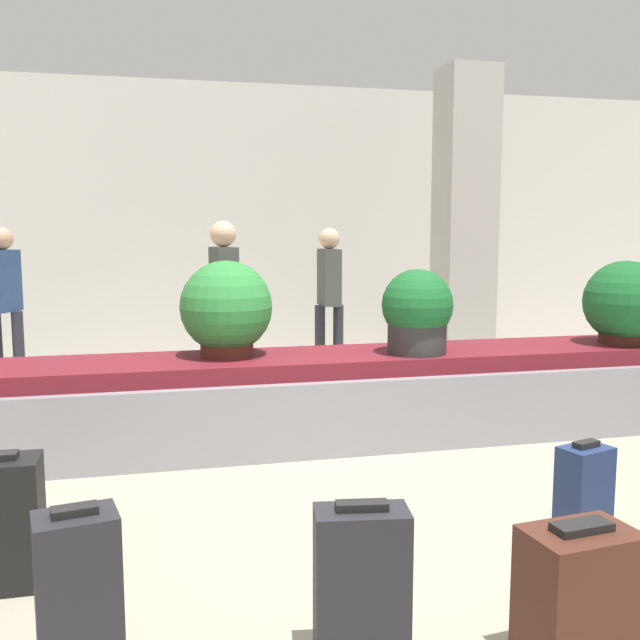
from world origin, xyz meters
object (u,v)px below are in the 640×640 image
object	(u,v)px
potted_plant_0	(417,312)
traveler_2	(329,289)
suitcase_7	(578,596)
suitcase_2	(584,498)
suitcase_0	(78,591)
traveler_0	(5,294)
traveler_1	(224,297)
suitcase_3	(361,585)
pillar	(464,224)
potted_plant_1	(625,304)
potted_plant_2	(226,310)

from	to	relation	value
potted_plant_0	traveler_2	size ratio (longest dim) A/B	0.40
suitcase_7	potted_plant_0	distance (m)	2.85
suitcase_2	potted_plant_0	world-z (taller)	potted_plant_0
suitcase_0	suitcase_2	world-z (taller)	suitcase_0
traveler_0	traveler_1	bearing A→B (deg)	-95.93
suitcase_3	suitcase_2	bearing A→B (deg)	33.83
traveler_0	traveler_2	world-z (taller)	traveler_0
traveler_2	suitcase_7	bearing A→B (deg)	173.43
potted_plant_0	traveler_2	xyz separation A→B (m)	(-0.07, 2.39, -0.03)
suitcase_7	traveler_0	xyz separation A→B (m)	(-2.85, 5.26, 0.67)
pillar	potted_plant_1	size ratio (longest dim) A/B	4.85
potted_plant_2	traveler_2	xyz separation A→B (m)	(1.30, 2.18, -0.06)
pillar	traveler_0	xyz separation A→B (m)	(-4.62, 0.35, -0.68)
traveler_1	potted_plant_1	bearing A→B (deg)	-125.35
suitcase_0	suitcase_3	distance (m)	1.00
suitcase_3	potted_plant_1	size ratio (longest dim) A/B	0.91
suitcase_3	traveler_2	bearing A→B (deg)	85.79
suitcase_7	suitcase_2	bearing A→B (deg)	49.20
suitcase_3	potted_plant_2	xyz separation A→B (m)	(-0.19, 2.76, 0.69)
suitcase_2	potted_plant_2	world-z (taller)	potted_plant_2
suitcase_3	potted_plant_1	xyz separation A→B (m)	(2.92, 2.58, 0.67)
potted_plant_1	suitcase_2	bearing A→B (deg)	-129.61
suitcase_3	potted_plant_0	size ratio (longest dim) A/B	0.97
suitcase_2	traveler_1	distance (m)	3.65
traveler_2	pillar	bearing A→B (deg)	-101.19
suitcase_0	traveler_0	xyz separation A→B (m)	(-1.12, 4.88, 0.63)
suitcase_2	traveler_0	size ratio (longest dim) A/B	0.35
suitcase_3	suitcase_7	size ratio (longest dim) A/B	1.14
suitcase_7	traveler_2	distance (m)	5.18
suitcase_2	traveler_2	size ratio (longest dim) A/B	0.35
pillar	potted_plant_2	size ratio (longest dim) A/B	4.67
suitcase_2	potted_plant_1	bearing A→B (deg)	33.62
suitcase_7	potted_plant_1	bearing A→B (deg)	45.41
potted_plant_0	potted_plant_1	xyz separation A→B (m)	(1.75, 0.03, 0.02)
suitcase_0	potted_plant_0	size ratio (longest dim) A/B	0.97
suitcase_2	traveler_2	world-z (taller)	traveler_2
potted_plant_0	traveler_0	bearing A→B (deg)	142.37
traveler_2	suitcase_0	bearing A→B (deg)	153.62
traveler_2	suitcase_2	bearing A→B (deg)	179.99
potted_plant_1	suitcase_7	bearing A→B (deg)	-128.16
pillar	potted_plant_2	bearing A→B (deg)	-144.09
potted_plant_0	traveler_0	xyz separation A→B (m)	(-3.27, 2.52, -0.03)
suitcase_0	potted_plant_0	world-z (taller)	potted_plant_0
suitcase_7	suitcase_0	bearing A→B (deg)	161.46
potted_plant_1	traveler_0	xyz separation A→B (m)	(-5.02, 2.50, -0.04)
traveler_1	potted_plant_2	bearing A→B (deg)	163.74
suitcase_2	traveler_0	bearing A→B (deg)	110.64
suitcase_2	suitcase_7	xyz separation A→B (m)	(-0.55, -0.80, -0.01)
traveler_0	suitcase_2	bearing A→B (deg)	-118.59
suitcase_0	potted_plant_0	distance (m)	3.26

